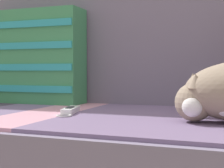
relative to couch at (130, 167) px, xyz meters
name	(u,v)px	position (x,y,z in m)	size (l,w,h in m)	color
couch	(130,167)	(0.00, 0.00, 0.00)	(1.94, 0.85, 0.35)	#3D3838
sofa_backrest	(155,38)	(0.00, 0.35, 0.46)	(1.90, 0.14, 0.56)	slate
throw_pillow_striped	(33,57)	(-0.51, 0.21, 0.38)	(0.46, 0.14, 0.40)	#3D8956
game_remote_far	(70,111)	(-0.19, -0.06, 0.19)	(0.09, 0.19, 0.02)	white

